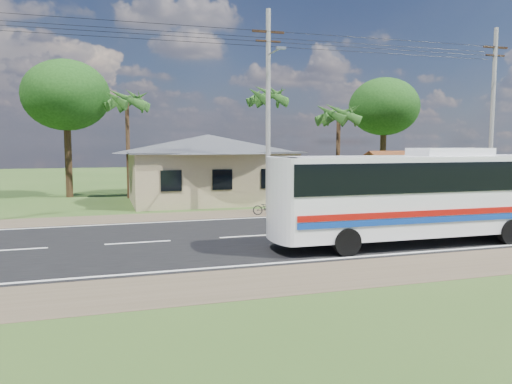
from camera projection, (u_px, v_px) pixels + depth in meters
ground at (249, 237)px, 20.67m from camera, size 120.00×120.00×0.00m
road at (249, 236)px, 20.67m from camera, size 120.00×16.00×0.03m
house at (208, 161)px, 33.05m from camera, size 12.40×10.00×5.00m
waiting_shed at (404, 160)px, 32.30m from camera, size 5.20×4.48×3.35m
concrete_barrier at (417, 201)px, 29.48m from camera, size 7.00×0.30×0.90m
utility_poles at (262, 108)px, 27.04m from camera, size 32.80×2.22×11.00m
palm_near at (339, 115)px, 33.35m from camera, size 2.80×2.80×6.70m
palm_mid at (268, 97)px, 36.45m from camera, size 2.80×2.80×8.20m
palm_far at (127, 101)px, 34.03m from camera, size 2.80×2.80×7.70m
tree_behind_house at (66, 96)px, 34.71m from camera, size 6.00×6.00×9.61m
tree_behind_shed at (384, 107)px, 39.91m from camera, size 5.60×5.60×9.02m
coach_bus at (427, 189)px, 19.13m from camera, size 11.88×2.72×3.68m
motorcycle at (267, 208)px, 26.68m from camera, size 1.63×1.10×0.81m
person at (414, 197)px, 28.15m from camera, size 0.63×0.44×1.65m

